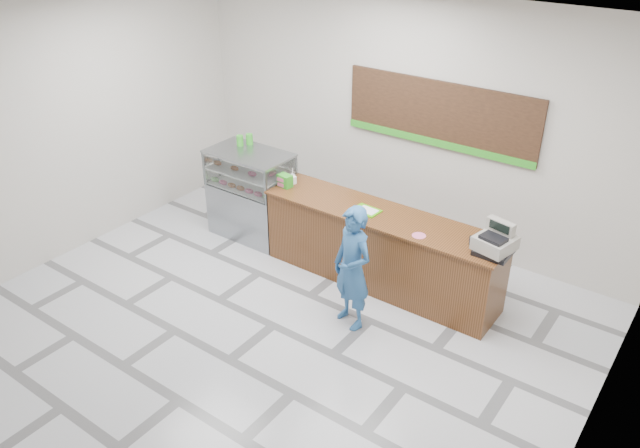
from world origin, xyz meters
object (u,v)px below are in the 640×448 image
Objects in this scene: display_case at (251,194)px; serving_tray at (366,210)px; sales_counter at (380,249)px; cash_register at (495,242)px; customer at (352,268)px.

serving_tray is (2.02, -0.05, 0.36)m from display_case.
sales_counter is 9.22× the size of serving_tray.
cash_register is 1.71m from serving_tray.
sales_counter is at bearing 0.01° from display_case.
cash_register is at bearing 51.87° from customer.
cash_register is (3.72, -0.06, 0.49)m from display_case.
sales_counter is 0.99m from customer.
display_case is 2.05m from serving_tray.
cash_register is at bearing -1.00° from display_case.
sales_counter is 2.45× the size of display_case.
customer reaches higher than sales_counter.
display_case is 2.57m from customer.
serving_tray is at bearing 131.48° from customer.
sales_counter is 0.56m from serving_tray.
serving_tray is at bearing -166.40° from sales_counter.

